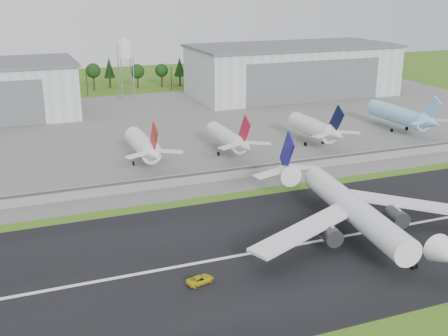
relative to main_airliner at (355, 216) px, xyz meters
name	(u,v)px	position (x,y,z in m)	size (l,w,h in m)	color
ground	(347,261)	(-8.07, -9.57, -4.89)	(600.00, 600.00, 0.00)	#395F16
runway	(321,241)	(-8.07, 0.43, -4.84)	(320.00, 60.00, 0.10)	black
runway_centerline	(321,240)	(-8.07, 0.43, -4.78)	(220.00, 1.00, 0.02)	white
apron	(176,128)	(-8.07, 110.43, -4.84)	(320.00, 150.00, 0.10)	slate
blast_fence	(241,172)	(-8.07, 45.42, -3.09)	(240.00, 0.61, 3.50)	gray
hangar_east	(292,70)	(66.93, 155.35, 7.73)	(102.00, 47.00, 25.20)	silver
water_tower	(125,48)	(-13.07, 175.43, 19.66)	(8.40, 8.40, 29.40)	#99999E
utility_poles	(131,93)	(-8.07, 190.43, -4.89)	(230.00, 3.00, 12.00)	black
treeline	(125,88)	(-8.07, 205.43, -4.89)	(320.00, 16.00, 22.00)	black
main_airliner	(355,216)	(0.00, 0.00, 0.00)	(56.79, 59.23, 18.17)	white
ground_vehicle	(200,279)	(-38.81, -7.27, -4.05)	(2.48, 5.37, 1.49)	gold
parked_jet_red_a	(145,146)	(-30.82, 67.01, 1.38)	(7.36, 31.29, 16.79)	white
parked_jet_red_b	(230,139)	(-2.64, 66.96, 1.06)	(7.36, 31.29, 16.44)	silver
parked_jet_navy	(317,128)	(29.71, 67.02, 1.43)	(7.36, 31.29, 16.84)	silver
parked_jet_skyblue	(403,116)	(69.88, 72.03, 1.51)	(7.36, 37.29, 16.97)	#87CAE9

